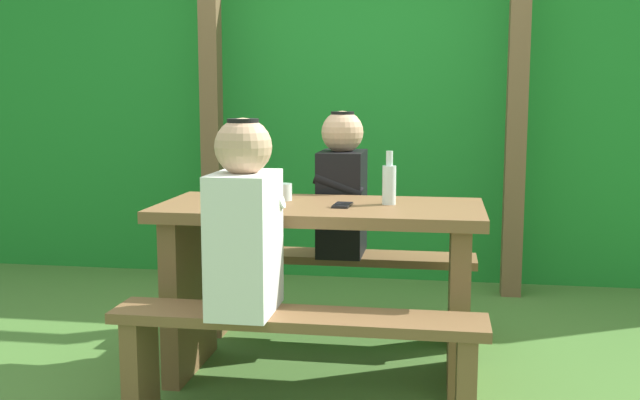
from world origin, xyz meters
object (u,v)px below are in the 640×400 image
Objects in this scene: picnic_table at (320,261)px; person_black_coat at (342,189)px; bench_far at (337,277)px; person_white_shirt at (245,223)px; bottle_left at (389,183)px; cell_phone at (342,205)px; bench_near at (297,346)px; drinking_glass at (283,192)px.

person_black_coat is at bearing 87.12° from picnic_table.
bench_far is 1.95× the size of person_white_shirt.
bottle_left is 0.23m from cell_phone.
bottle_left is at bearing 63.25° from bench_near.
person_black_coat is at bearing 119.33° from bottle_left.
cell_phone is (0.10, -0.03, 0.26)m from picnic_table.
drinking_glass is (-0.18, 0.63, 0.49)m from bench_near.
bench_near is (0.00, -0.53, -0.20)m from picnic_table.
person_white_shirt is (-0.20, 0.00, 0.46)m from bench_near.
drinking_glass is at bearing 174.68° from bottle_left.
bottle_left is at bearing -5.32° from drinking_glass.
person_white_shirt is 1.00× the size of person_black_coat.
bench_far is 17.63× the size of drinking_glass.
person_white_shirt is at bearing -110.34° from picnic_table.
bench_far is 0.68m from drinking_glass.
drinking_glass reaches higher than picnic_table.
bottle_left is (0.27, -0.48, 0.09)m from person_black_coat.
person_white_shirt reaches higher than bench_far.
cell_phone is at bearing -155.59° from bottle_left.
drinking_glass is (-0.21, -0.43, 0.04)m from person_black_coat.
cell_phone is (0.08, -0.56, 0.00)m from person_black_coat.
picnic_table is at bearing -169.98° from bottle_left.
cell_phone is (0.10, -0.57, 0.46)m from bench_far.
drinking_glass is 0.48m from bottle_left.
person_black_coat is (0.03, -0.00, 0.46)m from bench_far.
person_black_coat is at bearing 64.13° from drinking_glass.
person_white_shirt is at bearing 179.03° from bench_near.
cell_phone reaches higher than bench_near.
person_black_coat reaches higher than cell_phone.
bench_far is at bearing 121.53° from bottle_left.
picnic_table is at bearing 164.13° from cell_phone.
bottle_left reaches higher than picnic_table.
bench_far is (0.00, 0.53, -0.20)m from picnic_table.
bench_near is 1.06m from bench_far.
bottle_left is (0.29, 0.05, 0.35)m from picnic_table.
person_white_shirt is 0.77m from bottle_left.
bottle_left is at bearing -60.67° from person_black_coat.
person_white_shirt and person_black_coat have the same top height.
person_white_shirt is at bearing -118.27° from cell_phone.
bench_near is 0.50m from person_white_shirt.
bench_near is 17.63× the size of drinking_glass.
bottle_left reaches higher than bench_far.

